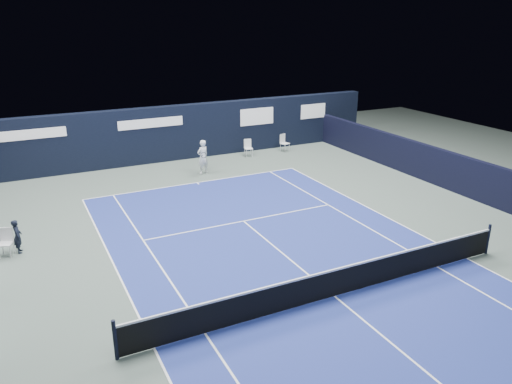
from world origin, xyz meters
TOP-DOWN VIEW (x-y plane):
  - ground at (0.00, 2.00)m, footprint 48.00×48.00m
  - court_surface at (0.00, 0.00)m, footprint 10.97×23.77m
  - enclosure_wall_right at (10.50, 6.00)m, footprint 0.30×22.00m
  - folding_chair_back_a at (4.47, 15.32)m, footprint 0.50×0.53m
  - folding_chair_back_b at (6.90, 15.31)m, footprint 0.58×0.57m
  - line_judge_chair at (-8.63, 7.36)m, footprint 0.56×0.55m
  - line_judge at (-8.25, 7.40)m, footprint 0.31×0.46m
  - court_markings at (0.00, 0.00)m, footprint 11.03×23.83m
  - tennis_net at (0.00, 0.00)m, footprint 12.90×0.10m
  - back_sponsor_wall at (0.01, 16.50)m, footprint 26.00×0.63m
  - tennis_player at (0.84, 13.20)m, footprint 0.76×0.92m

SIDE VIEW (x-z plane):
  - ground at x=0.00m, z-range 0.00..0.00m
  - court_surface at x=0.00m, z-range 0.00..0.01m
  - court_markings at x=0.00m, z-range 0.01..0.01m
  - tennis_net at x=0.00m, z-range -0.04..1.06m
  - line_judge_chair at x=-8.63m, z-range 0.07..1.06m
  - folding_chair_back_b at x=6.90m, z-range 0.07..1.12m
  - line_judge at x=-8.25m, z-range 0.00..1.23m
  - folding_chair_back_a at x=4.47m, z-range 0.17..1.16m
  - tennis_player at x=0.84m, z-range 0.00..1.80m
  - enclosure_wall_right at x=10.50m, z-range 0.00..1.80m
  - back_sponsor_wall at x=0.01m, z-range 0.00..3.10m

